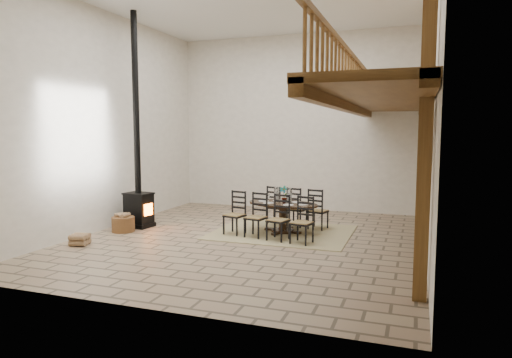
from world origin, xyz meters
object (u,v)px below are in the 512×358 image
(log_stack, at_px, (80,240))
(wood_stove, at_px, (138,179))
(log_basket, at_px, (123,224))
(dining_table, at_px, (281,218))

(log_stack, bearing_deg, wood_stove, 86.99)
(log_basket, bearing_deg, log_stack, -92.87)
(wood_stove, xyz_separation_m, log_basket, (-0.03, -0.58, -0.95))
(log_basket, height_order, log_stack, log_basket)
(dining_table, height_order, wood_stove, wood_stove)
(wood_stove, xyz_separation_m, log_stack, (-0.10, -1.91, -1.02))
(dining_table, height_order, log_stack, dining_table)
(dining_table, relative_size, log_basket, 4.18)
(wood_stove, bearing_deg, log_stack, -83.63)
(dining_table, distance_m, log_basket, 3.58)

